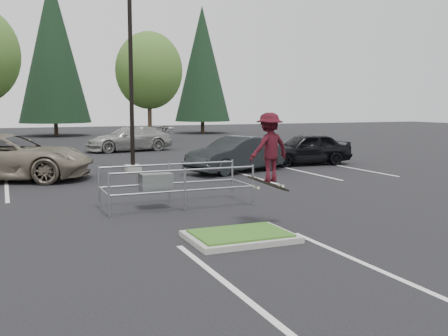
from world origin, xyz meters
name	(u,v)px	position (x,y,z in m)	size (l,w,h in m)	color
ground	(240,240)	(0.00, 0.00, 0.00)	(120.00, 120.00, 0.00)	black
grass_median	(240,236)	(0.00, 0.00, 0.08)	(2.20, 1.60, 0.16)	#A29F97
stall_lines	(118,198)	(-1.35, 6.02, 0.00)	(22.62, 17.60, 0.01)	silver
light_pole	(131,63)	(0.50, 12.00, 4.56)	(0.70, 0.60, 10.12)	#A29F97
decid_c	(149,73)	(5.99, 29.83, 5.25)	(5.12, 5.12, 8.38)	#38281C
conif_b	(53,49)	(0.00, 40.50, 7.85)	(6.38, 6.38, 14.50)	#38281C
conif_c	(202,64)	(14.00, 39.50, 6.85)	(5.50, 5.50, 12.50)	#38281C
cart_corral	(161,182)	(-0.58, 4.00, 0.73)	(4.12, 1.50, 1.16)	gray
skateboarder	(269,148)	(1.20, 1.00, 1.83)	(1.16, 0.82, 1.88)	black
car_l_tan	(5,157)	(-4.50, 11.50, 0.88)	(2.91, 6.30, 1.75)	gray
car_r_charc	(236,154)	(4.50, 10.23, 0.75)	(1.59, 4.55, 1.50)	black
car_r_black	(305,149)	(8.68, 11.50, 0.76)	(1.78, 4.43, 1.51)	black
car_far_silver	(130,139)	(2.65, 22.00, 0.77)	(2.15, 5.29, 1.53)	#9D9D98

